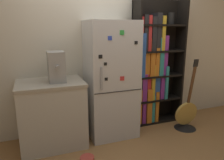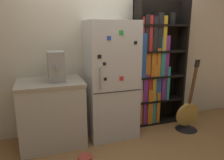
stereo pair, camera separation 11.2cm
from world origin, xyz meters
TOP-DOWN VIEW (x-y plane):
  - ground_plane at (0.00, 0.00)m, footprint 16.00×16.00m
  - wall_back at (0.00, 0.47)m, footprint 8.00×0.05m
  - refrigerator at (-0.00, 0.16)m, footprint 0.69×0.61m
  - bookshelf at (0.78, 0.32)m, footprint 0.85×0.29m
  - kitchen_counter at (-0.86, 0.14)m, footprint 0.86×0.64m
  - espresso_machine at (-0.77, 0.12)m, footprint 0.21×0.33m
  - guitar at (1.17, -0.12)m, footprint 0.38×0.35m
  - pet_bowl at (-0.53, -0.40)m, footprint 0.18×0.18m

SIDE VIEW (x-z plane):
  - ground_plane at x=0.00m, z-range 0.00..0.00m
  - pet_bowl at x=-0.53m, z-range 0.00..0.04m
  - guitar at x=1.17m, z-range -0.40..0.74m
  - kitchen_counter at x=-0.86m, z-range 0.00..0.90m
  - refrigerator at x=0.00m, z-range 0.00..1.68m
  - bookshelf at x=0.78m, z-range -0.07..1.96m
  - espresso_machine at x=-0.77m, z-range 0.90..1.29m
  - wall_back at x=0.00m, z-range 0.00..2.60m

